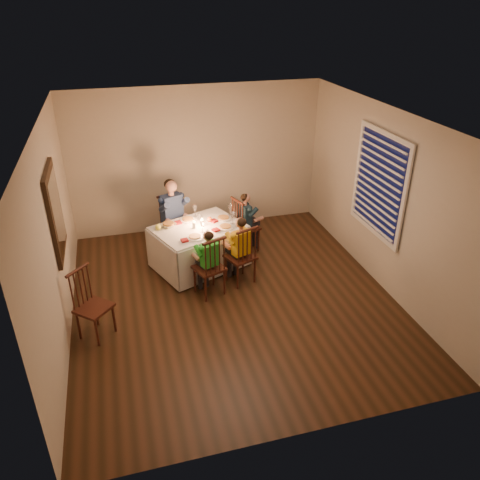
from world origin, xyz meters
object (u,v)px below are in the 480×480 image
object	(u,v)px
chair_extra	(99,335)
child_yellow	(240,281)
chair_adult	(176,248)
serving_bowl	(169,225)
chair_near_left	(210,293)
chair_near_right	(240,281)
child_teal	(246,249)
chair_end	(246,249)
child_green	(210,293)
dining_table	(199,238)
adult	(176,248)

from	to	relation	value
chair_extra	child_yellow	size ratio (longest dim) A/B	0.89
chair_adult	serving_bowl	bearing A→B (deg)	-125.85
chair_near_left	chair_near_right	bearing A→B (deg)	-179.53
chair_near_left	child_teal	world-z (taller)	child_teal
chair_near_left	chair_end	xyz separation A→B (m)	(0.88, 1.14, 0.00)
chair_near_left	child_yellow	size ratio (longest dim) A/B	0.89
child_yellow	serving_bowl	bearing A→B (deg)	-58.14
chair_end	serving_bowl	world-z (taller)	serving_bowl
child_green	chair_adult	bearing A→B (deg)	-98.86
child_yellow	serving_bowl	size ratio (longest dim) A/B	4.98
dining_table	chair_near_right	world-z (taller)	dining_table
chair_adult	chair_near_right	size ratio (longest dim) A/B	1.00
chair_adult	child_yellow	xyz separation A→B (m)	(0.81, -1.31, 0.00)
chair_near_left	chair_extra	xyz separation A→B (m)	(-1.60, -0.56, 0.00)
chair_adult	child_teal	bearing A→B (deg)	-38.72
dining_table	chair_near_left	bearing A→B (deg)	-112.42
child_teal	chair_near_right	bearing A→B (deg)	141.79
chair_extra	adult	bearing A→B (deg)	10.06
chair_end	chair_extra	bearing A→B (deg)	107.04
serving_bowl	child_green	bearing A→B (deg)	-64.73
child_yellow	child_teal	world-z (taller)	child_yellow
chair_near_left	chair_extra	size ratio (longest dim) A/B	1.01
chair_extra	child_green	xyz separation A→B (m)	(1.60, 0.56, 0.00)
child_green	chair_extra	bearing A→B (deg)	-0.59
chair_adult	adult	xyz separation A→B (m)	(0.00, 0.00, 0.00)
child_green	chair_end	bearing A→B (deg)	-147.57
dining_table	chair_near_right	distance (m)	0.94
child_yellow	dining_table	bearing A→B (deg)	-70.68
dining_table	serving_bowl	size ratio (longest dim) A/B	7.53
chair_near_right	chair_extra	size ratio (longest dim) A/B	1.01
serving_bowl	child_teal	bearing A→B (deg)	9.22
chair_near_left	chair_near_right	size ratio (longest dim) A/B	1.00
chair_adult	child_green	distance (m)	1.53
chair_near_left	chair_near_right	xyz separation A→B (m)	(0.52, 0.19, 0.00)
chair_adult	chair_near_left	bearing A→B (deg)	-100.63
chair_end	child_green	bearing A→B (deg)	124.94
chair_near_left	child_teal	bearing A→B (deg)	-147.57
chair_near_left	child_green	world-z (taller)	child_green
dining_table	child_yellow	bearing A→B (deg)	-71.78
chair_near_left	chair_end	size ratio (longest dim) A/B	1.00
chair_adult	chair_near_left	xyz separation A→B (m)	(0.29, -1.50, 0.00)
chair_near_left	adult	bearing A→B (deg)	-98.86
chair_end	child_yellow	world-z (taller)	child_yellow
chair_extra	child_green	world-z (taller)	child_green
chair_adult	chair_end	world-z (taller)	same
chair_end	dining_table	bearing A→B (deg)	93.80
chair_near_left	serving_bowl	world-z (taller)	serving_bowl
chair_near_left	serving_bowl	bearing A→B (deg)	-84.54
dining_table	chair_adult	world-z (taller)	dining_table
chair_adult	serving_bowl	world-z (taller)	serving_bowl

